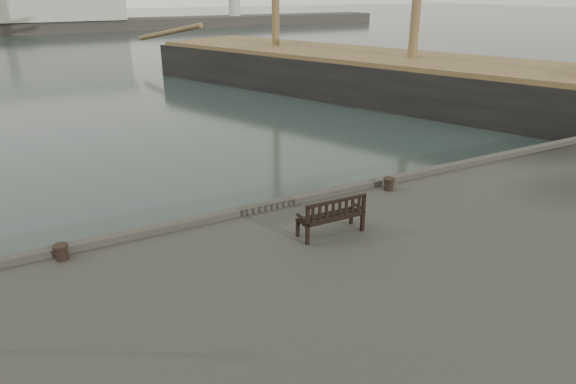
# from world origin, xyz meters

# --- Properties ---
(ground) EXTENTS (400.00, 400.00, 0.00)m
(ground) POSITION_xyz_m (0.00, 0.00, 0.00)
(ground) COLOR black
(ground) RESTS_ON ground
(breakwater) EXTENTS (140.00, 9.50, 12.20)m
(breakwater) POSITION_xyz_m (-4.56, 92.00, 4.30)
(breakwater) COLOR #383530
(breakwater) RESTS_ON ground
(bench) EXTENTS (1.76, 0.64, 1.01)m
(bench) POSITION_xyz_m (0.16, -2.41, 1.88)
(bench) COLOR black
(bench) RESTS_ON quay
(bollard_left) EXTENTS (0.45, 0.45, 0.37)m
(bollard_left) POSITION_xyz_m (-6.08, -0.50, 1.75)
(bollard_left) COLOR black
(bollard_left) RESTS_ON quay
(bollard_right) EXTENTS (0.42, 0.42, 0.39)m
(bollard_right) POSITION_xyz_m (3.45, -0.68, 1.75)
(bollard_right) COLOR black
(bollard_right) RESTS_ON quay
(tall_ship_main) EXTENTS (24.41, 45.22, 33.72)m
(tall_ship_main) POSITION_xyz_m (18.46, 15.44, 0.84)
(tall_ship_main) COLOR black
(tall_ship_main) RESTS_ON ground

